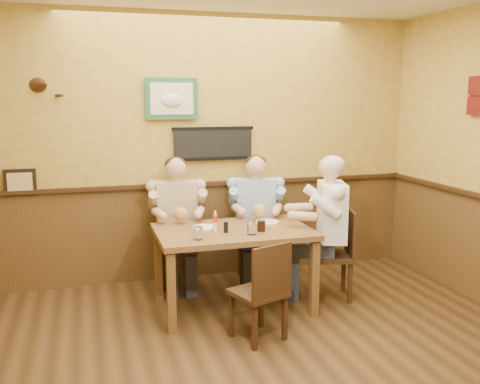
{
  "coord_description": "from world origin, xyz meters",
  "views": [
    {
      "loc": [
        -1.09,
        -3.06,
        1.94
      ],
      "look_at": [
        0.23,
        1.45,
        1.1
      ],
      "focal_mm": 40.0,
      "sensor_mm": 36.0,
      "label": 1
    }
  ],
  "objects_px": {
    "chair_near_side": "(258,290)",
    "cola_tumbler": "(261,226)",
    "dining_table": "(233,239)",
    "chair_back_right": "(255,241)",
    "hot_sauce_bottle": "(215,222)",
    "diner_blue_polo": "(256,224)",
    "diner_tan_shirt": "(177,228)",
    "diner_white_elder": "(331,235)",
    "pepper_shaker": "(226,227)",
    "water_glass_mid": "(252,228)",
    "salt_shaker": "(215,228)",
    "water_glass_left": "(198,233)",
    "chair_right_end": "(331,254)",
    "chair_back_left": "(177,245)"
  },
  "relations": [
    {
      "from": "diner_white_elder",
      "to": "chair_right_end",
      "type": "bearing_deg",
      "value": 180.0
    },
    {
      "from": "chair_near_side",
      "to": "cola_tumbler",
      "type": "distance_m",
      "value": 0.7
    },
    {
      "from": "dining_table",
      "to": "water_glass_mid",
      "type": "bearing_deg",
      "value": -65.79
    },
    {
      "from": "cola_tumbler",
      "to": "hot_sauce_bottle",
      "type": "xyz_separation_m",
      "value": [
        -0.4,
        0.11,
        0.04
      ]
    },
    {
      "from": "chair_right_end",
      "to": "chair_back_left",
      "type": "bearing_deg",
      "value": -102.72
    },
    {
      "from": "cola_tumbler",
      "to": "salt_shaker",
      "type": "bearing_deg",
      "value": 169.01
    },
    {
      "from": "water_glass_mid",
      "to": "water_glass_left",
      "type": "bearing_deg",
      "value": -175.81
    },
    {
      "from": "diner_tan_shirt",
      "to": "diner_white_elder",
      "type": "distance_m",
      "value": 1.57
    },
    {
      "from": "diner_tan_shirt",
      "to": "chair_back_left",
      "type": "bearing_deg",
      "value": 0.0
    },
    {
      "from": "hot_sauce_bottle",
      "to": "salt_shaker",
      "type": "bearing_deg",
      "value": -104.25
    },
    {
      "from": "water_glass_mid",
      "to": "dining_table",
      "type": "bearing_deg",
      "value": 114.21
    },
    {
      "from": "water_glass_left",
      "to": "salt_shaker",
      "type": "xyz_separation_m",
      "value": [
        0.19,
        0.2,
        -0.02
      ]
    },
    {
      "from": "chair_right_end",
      "to": "chair_near_side",
      "type": "distance_m",
      "value": 1.17
    },
    {
      "from": "chair_back_right",
      "to": "cola_tumbler",
      "type": "distance_m",
      "value": 0.95
    },
    {
      "from": "chair_near_side",
      "to": "hot_sauce_bottle",
      "type": "height_order",
      "value": "hot_sauce_bottle"
    },
    {
      "from": "diner_tan_shirt",
      "to": "water_glass_mid",
      "type": "bearing_deg",
      "value": -59.07
    },
    {
      "from": "diner_white_elder",
      "to": "pepper_shaker",
      "type": "xyz_separation_m",
      "value": [
        -1.07,
        -0.09,
        0.17
      ]
    },
    {
      "from": "hot_sauce_bottle",
      "to": "cola_tumbler",
      "type": "bearing_deg",
      "value": -14.96
    },
    {
      "from": "salt_shaker",
      "to": "chair_back_left",
      "type": "bearing_deg",
      "value": 104.22
    },
    {
      "from": "pepper_shaker",
      "to": "chair_near_side",
      "type": "bearing_deg",
      "value": -79.3
    },
    {
      "from": "chair_back_left",
      "to": "cola_tumbler",
      "type": "distance_m",
      "value": 1.15
    },
    {
      "from": "chair_back_right",
      "to": "water_glass_left",
      "type": "height_order",
      "value": "water_glass_left"
    },
    {
      "from": "diner_tan_shirt",
      "to": "diner_blue_polo",
      "type": "distance_m",
      "value": 0.84
    },
    {
      "from": "dining_table",
      "to": "water_glass_left",
      "type": "xyz_separation_m",
      "value": [
        -0.38,
        -0.27,
        0.15
      ]
    },
    {
      "from": "chair_back_right",
      "to": "hot_sauce_bottle",
      "type": "height_order",
      "value": "hot_sauce_bottle"
    },
    {
      "from": "hot_sauce_bottle",
      "to": "chair_right_end",
      "type": "bearing_deg",
      "value": 1.13
    },
    {
      "from": "dining_table",
      "to": "chair_back_right",
      "type": "distance_m",
      "value": 0.86
    },
    {
      "from": "water_glass_left",
      "to": "cola_tumbler",
      "type": "height_order",
      "value": "water_glass_left"
    },
    {
      "from": "diner_blue_polo",
      "to": "pepper_shaker",
      "type": "bearing_deg",
      "value": -110.51
    },
    {
      "from": "diner_white_elder",
      "to": "hot_sauce_bottle",
      "type": "bearing_deg",
      "value": -72.35
    },
    {
      "from": "chair_back_left",
      "to": "hot_sauce_bottle",
      "type": "height_order",
      "value": "hot_sauce_bottle"
    },
    {
      "from": "diner_blue_polo",
      "to": "diner_white_elder",
      "type": "distance_m",
      "value": 0.89
    },
    {
      "from": "diner_blue_polo",
      "to": "chair_right_end",
      "type": "bearing_deg",
      "value": -39.78
    },
    {
      "from": "diner_white_elder",
      "to": "cola_tumbler",
      "type": "bearing_deg",
      "value": -63.79
    },
    {
      "from": "chair_back_left",
      "to": "diner_white_elder",
      "type": "bearing_deg",
      "value": -25.1
    },
    {
      "from": "diner_blue_polo",
      "to": "water_glass_left",
      "type": "height_order",
      "value": "diner_blue_polo"
    },
    {
      "from": "diner_blue_polo",
      "to": "hot_sauce_bottle",
      "type": "relative_size",
      "value": 7.1
    },
    {
      "from": "chair_right_end",
      "to": "water_glass_mid",
      "type": "relative_size",
      "value": 7.03
    },
    {
      "from": "dining_table",
      "to": "chair_back_right",
      "type": "height_order",
      "value": "chair_back_right"
    },
    {
      "from": "dining_table",
      "to": "salt_shaker",
      "type": "bearing_deg",
      "value": -160.16
    },
    {
      "from": "water_glass_left",
      "to": "chair_near_side",
      "type": "bearing_deg",
      "value": -46.74
    },
    {
      "from": "chair_near_side",
      "to": "dining_table",
      "type": "bearing_deg",
      "value": -108.95
    },
    {
      "from": "diner_tan_shirt",
      "to": "chair_back_right",
      "type": "bearing_deg",
      "value": 0.57
    },
    {
      "from": "diner_white_elder",
      "to": "hot_sauce_bottle",
      "type": "xyz_separation_m",
      "value": [
        -1.16,
        -0.02,
        0.21
      ]
    },
    {
      "from": "diner_white_elder",
      "to": "water_glass_left",
      "type": "xyz_separation_m",
      "value": [
        -1.36,
        -0.25,
        0.18
      ]
    },
    {
      "from": "dining_table",
      "to": "chair_back_left",
      "type": "bearing_deg",
      "value": 117.57
    },
    {
      "from": "diner_tan_shirt",
      "to": "water_glass_left",
      "type": "xyz_separation_m",
      "value": [
        0.01,
        -1.02,
        0.2
      ]
    },
    {
      "from": "diner_white_elder",
      "to": "water_glass_left",
      "type": "distance_m",
      "value": 1.39
    },
    {
      "from": "chair_near_side",
      "to": "salt_shaker",
      "type": "bearing_deg",
      "value": -92.33
    },
    {
      "from": "chair_right_end",
      "to": "salt_shaker",
      "type": "xyz_separation_m",
      "value": [
        -1.16,
        -0.05,
        0.35
      ]
    }
  ]
}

